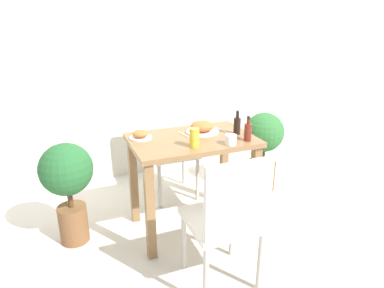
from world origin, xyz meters
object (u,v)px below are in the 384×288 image
(chair_far, at_px, (169,142))
(potted_plant_right, at_px, (263,145))
(chair_near, at_px, (228,216))
(potted_plant_left, at_px, (68,180))
(condiment_bottle, at_px, (237,125))
(drink_cup, at_px, (231,140))
(sauce_bottle, at_px, (248,131))
(side_plate, at_px, (141,135))
(juice_glass, at_px, (194,138))
(food_plate, at_px, (202,127))

(chair_far, height_order, potted_plant_right, chair_far)
(chair_near, height_order, potted_plant_left, chair_near)
(condiment_bottle, height_order, potted_plant_right, condiment_bottle)
(drink_cup, bearing_deg, chair_near, -118.50)
(chair_near, height_order, potted_plant_right, chair_near)
(chair_far, xyz_separation_m, potted_plant_right, (0.86, -0.27, -0.05))
(chair_near, bearing_deg, sauce_bottle, -129.29)
(side_plate, height_order, juice_glass, juice_glass)
(food_plate, xyz_separation_m, condiment_bottle, (0.23, -0.13, 0.03))
(food_plate, distance_m, juice_glass, 0.33)
(potted_plant_left, bearing_deg, drink_cup, -19.49)
(sauce_bottle, bearing_deg, side_plate, 154.86)
(side_plate, relative_size, potted_plant_left, 0.21)
(potted_plant_right, bearing_deg, potted_plant_left, -173.13)
(chair_far, xyz_separation_m, drink_cup, (0.17, -0.88, 0.29))
(food_plate, distance_m, drink_cup, 0.34)
(food_plate, bearing_deg, drink_cup, -76.93)
(side_plate, bearing_deg, potted_plant_right, 11.00)
(chair_near, bearing_deg, potted_plant_right, -131.24)
(condiment_bottle, bearing_deg, chair_far, 115.64)
(drink_cup, xyz_separation_m, potted_plant_left, (-1.10, 0.39, -0.29))
(juice_glass, height_order, potted_plant_right, juice_glass)
(drink_cup, distance_m, juice_glass, 0.26)
(sauce_bottle, relative_size, potted_plant_right, 0.24)
(chair_near, height_order, condiment_bottle, condiment_bottle)
(chair_near, relative_size, sauce_bottle, 4.83)
(side_plate, relative_size, condiment_bottle, 0.90)
(condiment_bottle, bearing_deg, side_plate, 166.73)
(food_plate, relative_size, drink_cup, 3.12)
(chair_far, distance_m, side_plate, 0.70)
(drink_cup, relative_size, juice_glass, 0.61)
(condiment_bottle, bearing_deg, drink_cup, -128.62)
(food_plate, distance_m, condiment_bottle, 0.27)
(chair_far, distance_m, food_plate, 0.63)
(chair_near, relative_size, condiment_bottle, 4.83)
(chair_far, xyz_separation_m, condiment_bottle, (0.33, -0.68, 0.33))
(chair_near, bearing_deg, drink_cup, -118.50)
(potted_plant_left, bearing_deg, sauce_bottle, -16.02)
(potted_plant_right, bearing_deg, juice_glass, -149.52)
(drink_cup, relative_size, condiment_bottle, 0.44)
(drink_cup, bearing_deg, chair_far, 101.14)
(juice_glass, xyz_separation_m, potted_plant_left, (-0.84, 0.34, -0.32))
(chair_near, height_order, side_plate, chair_near)
(chair_far, relative_size, juice_glass, 6.71)
(chair_near, distance_m, drink_cup, 0.60)
(condiment_bottle, bearing_deg, sauce_bottle, -91.14)
(chair_near, relative_size, potted_plant_left, 1.15)
(side_plate, height_order, potted_plant_right, side_plate)
(chair_far, height_order, potted_plant_left, chair_far)
(juice_glass, bearing_deg, sauce_bottle, -2.96)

